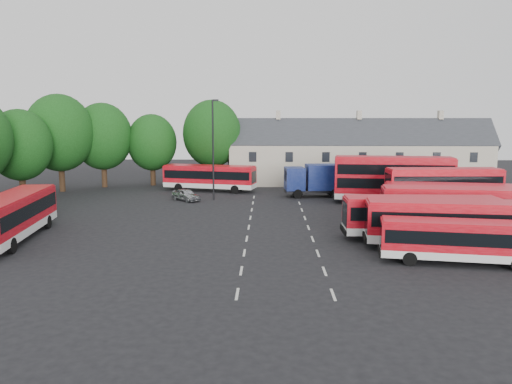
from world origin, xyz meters
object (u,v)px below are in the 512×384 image
bus_dd_south (443,188)px  bus_west (13,213)px  bus_row_a (461,238)px  lamppost (213,147)px  box_truck (323,179)px  silver_car (186,195)px

bus_dd_south → bus_west: 37.51m
bus_row_a → lamppost: size_ratio=0.90×
bus_west → box_truck: box_truck is taller
bus_west → silver_car: 20.83m
bus_west → box_truck: 33.30m
box_truck → silver_car: (-15.49, -3.24, -1.44)m
bus_dd_south → bus_row_a: bearing=-108.0°
bus_dd_south → bus_west: size_ratio=0.87×
bus_row_a → silver_car: (-21.12, 23.67, -0.99)m
bus_dd_south → lamppost: size_ratio=0.97×
lamppost → bus_dd_south: bearing=-18.3°
box_truck → lamppost: lamppost is taller
box_truck → lamppost: 13.29m
box_truck → lamppost: size_ratio=0.79×
bus_row_a → bus_west: (-31.08, 5.42, 0.41)m
bus_row_a → lamppost: bearing=136.4°
bus_row_a → box_truck: 27.49m
bus_dd_south → silver_car: bearing=162.6°
silver_car → bus_row_a: bearing=-92.4°
bus_row_a → silver_car: size_ratio=2.55×
bus_row_a → bus_west: bus_west is taller
bus_dd_south → bus_west: bearing=-164.8°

